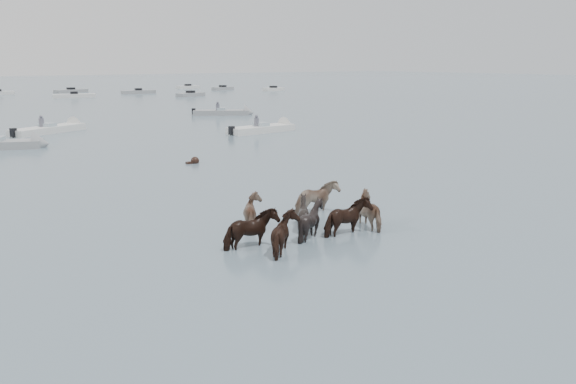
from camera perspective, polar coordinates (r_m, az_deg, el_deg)
ground at (r=16.93m, az=-3.61°, el=-4.79°), size 400.00×400.00×0.00m
pony_herd at (r=17.40m, az=2.03°, el=-2.77°), size 5.87×4.07×1.36m
swimming_pony at (r=29.69m, az=-9.50°, el=3.09°), size 0.72×0.44×0.44m
motorboat_b at (r=38.30m, az=-26.32°, el=4.34°), size 5.72×3.58×1.92m
motorboat_c at (r=45.89m, az=-22.41°, el=5.97°), size 6.28×4.31×1.92m
motorboat_d at (r=42.65m, az=-1.90°, el=6.47°), size 6.07×2.13×1.92m
motorboat_e at (r=56.08m, az=-5.95°, el=8.03°), size 5.79×4.56×1.92m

